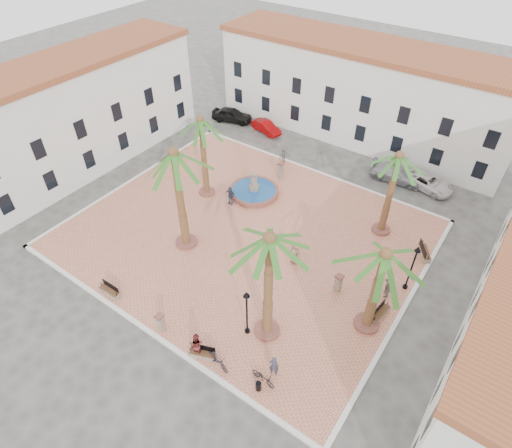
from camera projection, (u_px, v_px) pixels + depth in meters
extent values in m
plane|color=#56544F|center=(246.00, 234.00, 34.12)|extent=(120.00, 120.00, 0.00)
cube|color=#DA8061|center=(246.00, 234.00, 34.07)|extent=(26.00, 22.00, 0.15)
cube|color=silver|center=(314.00, 171.00, 40.85)|extent=(26.30, 0.30, 0.16)
cube|color=silver|center=(144.00, 328.00, 27.28)|extent=(26.30, 0.30, 0.16)
cube|color=silver|center=(403.00, 310.00, 28.39)|extent=(0.30, 22.30, 0.16)
cube|color=silver|center=(133.00, 179.00, 39.75)|extent=(0.30, 22.30, 0.16)
cube|color=white|center=(361.00, 94.00, 43.51)|extent=(30.00, 7.00, 9.00)
cube|color=#994D2C|center=(369.00, 46.00, 40.40)|extent=(30.40, 7.40, 0.50)
cube|color=black|center=(239.00, 96.00, 48.60)|extent=(1.00, 0.12, 1.60)
cube|color=black|center=(266.00, 104.00, 46.96)|extent=(1.00, 0.12, 1.60)
cube|color=black|center=(295.00, 113.00, 45.33)|extent=(1.00, 0.12, 1.60)
cube|color=black|center=(326.00, 123.00, 43.69)|extent=(1.00, 0.12, 1.60)
cube|color=black|center=(360.00, 133.00, 42.05)|extent=(1.00, 0.12, 1.60)
cube|color=black|center=(397.00, 144.00, 40.41)|extent=(1.00, 0.12, 1.60)
cube|color=black|center=(436.00, 157.00, 38.77)|extent=(1.00, 0.12, 1.60)
cube|color=black|center=(479.00, 170.00, 37.13)|extent=(1.00, 0.12, 1.60)
cube|color=black|center=(238.00, 69.00, 46.64)|extent=(1.00, 0.12, 1.60)
cube|color=black|center=(266.00, 77.00, 45.00)|extent=(1.00, 0.12, 1.60)
cube|color=black|center=(297.00, 86.00, 43.36)|extent=(1.00, 0.12, 1.60)
cube|color=black|center=(330.00, 95.00, 41.72)|extent=(1.00, 0.12, 1.60)
cube|color=black|center=(365.00, 105.00, 40.08)|extent=(1.00, 0.12, 1.60)
cube|color=black|center=(404.00, 115.00, 38.45)|extent=(1.00, 0.12, 1.60)
cube|color=black|center=(446.00, 127.00, 36.81)|extent=(1.00, 0.12, 1.60)
cube|color=black|center=(492.00, 140.00, 35.17)|extent=(1.00, 0.12, 1.60)
cube|color=black|center=(438.00, 390.00, 21.89)|extent=(0.12, 1.00, 1.60)
cube|color=black|center=(459.00, 339.00, 24.18)|extent=(0.12, 1.00, 1.60)
cube|color=black|center=(476.00, 297.00, 26.48)|extent=(0.12, 1.00, 1.60)
cube|color=black|center=(490.00, 262.00, 28.77)|extent=(0.12, 1.00, 1.60)
cube|color=black|center=(502.00, 232.00, 31.06)|extent=(0.12, 1.00, 1.60)
cube|color=black|center=(430.00, 423.00, 17.64)|extent=(0.12, 1.00, 1.60)
cube|color=black|center=(456.00, 358.00, 19.93)|extent=(0.12, 1.00, 1.60)
cube|color=black|center=(477.00, 306.00, 22.22)|extent=(0.12, 1.00, 1.60)
cube|color=black|center=(493.00, 264.00, 24.51)|extent=(0.12, 1.00, 1.60)
cube|color=black|center=(507.00, 229.00, 26.80)|extent=(0.12, 1.00, 1.60)
cube|color=white|center=(79.00, 116.00, 39.31)|extent=(6.00, 24.00, 9.50)
cube|color=#994D2C|center=(63.00, 61.00, 36.04)|extent=(6.40, 24.40, 0.50)
cube|color=black|center=(6.00, 204.00, 33.51)|extent=(0.12, 1.00, 1.60)
cube|color=black|center=(50.00, 180.00, 35.98)|extent=(0.12, 1.00, 1.60)
cube|color=black|center=(89.00, 159.00, 38.44)|extent=(0.12, 1.00, 1.60)
cube|color=black|center=(123.00, 141.00, 40.91)|extent=(0.12, 1.00, 1.60)
cube|color=black|center=(154.00, 125.00, 43.38)|extent=(0.12, 1.00, 1.60)
cube|color=black|center=(181.00, 110.00, 45.85)|extent=(0.12, 1.00, 1.60)
cube|color=black|center=(38.00, 149.00, 34.01)|extent=(0.12, 1.00, 1.60)
cube|color=black|center=(80.00, 129.00, 36.48)|extent=(0.12, 1.00, 1.60)
cube|color=black|center=(117.00, 112.00, 38.95)|extent=(0.12, 1.00, 1.60)
cube|color=black|center=(149.00, 97.00, 41.41)|extent=(0.12, 1.00, 1.60)
cube|color=black|center=(177.00, 83.00, 43.88)|extent=(0.12, 1.00, 1.60)
cylinder|color=#914F42|center=(254.00, 191.00, 37.87)|extent=(4.35, 4.35, 0.41)
cylinder|color=#194C8C|center=(254.00, 190.00, 37.75)|extent=(3.83, 3.83, 0.06)
cylinder|color=gray|center=(254.00, 190.00, 37.73)|extent=(0.93, 0.93, 0.83)
cylinder|color=gray|center=(254.00, 182.00, 37.19)|extent=(0.62, 0.62, 1.24)
sphere|color=gray|center=(254.00, 174.00, 36.68)|extent=(0.46, 0.46, 0.46)
cylinder|color=#914F42|center=(207.00, 192.00, 38.01)|extent=(1.41, 1.41, 0.21)
cylinder|color=brown|center=(204.00, 157.00, 35.66)|extent=(0.46, 0.46, 6.95)
sphere|color=brown|center=(200.00, 119.00, 33.39)|extent=(0.62, 0.62, 0.62)
cylinder|color=#914F42|center=(186.00, 242.00, 33.06)|extent=(1.67, 1.67, 0.25)
cylinder|color=brown|center=(180.00, 200.00, 30.39)|extent=(0.54, 0.54, 7.91)
sphere|color=brown|center=(173.00, 152.00, 27.79)|extent=(0.73, 0.73, 0.73)
cylinder|color=#914F42|center=(267.00, 330.00, 26.94)|extent=(1.62, 1.62, 0.24)
cylinder|color=brown|center=(268.00, 288.00, 24.31)|extent=(0.53, 0.53, 7.80)
sphere|color=brown|center=(270.00, 238.00, 21.76)|extent=(0.71, 0.71, 0.71)
cylinder|color=#914F42|center=(366.00, 323.00, 27.32)|extent=(1.64, 1.64, 0.25)
cylinder|color=brown|center=(376.00, 291.00, 25.23)|extent=(0.53, 0.53, 6.16)
sphere|color=brown|center=(386.00, 254.00, 23.21)|extent=(0.72, 0.72, 0.72)
cylinder|color=#914F42|center=(381.00, 229.00, 34.20)|extent=(1.47, 1.47, 0.22)
cylinder|color=brown|center=(390.00, 194.00, 31.91)|extent=(0.48, 0.48, 6.77)
sphere|color=brown|center=(400.00, 155.00, 29.69)|extent=(0.64, 0.64, 0.64)
cube|color=gray|center=(110.00, 292.00, 29.19)|extent=(1.65, 0.51, 0.37)
cube|color=#56351E|center=(109.00, 290.00, 29.05)|extent=(1.55, 0.47, 0.05)
cube|color=black|center=(111.00, 286.00, 29.02)|extent=(1.55, 0.06, 0.46)
cylinder|color=black|center=(101.00, 284.00, 29.32)|extent=(0.05, 0.05, 0.27)
cylinder|color=black|center=(116.00, 294.00, 28.65)|extent=(0.05, 0.05, 0.27)
cube|color=gray|center=(203.00, 355.00, 25.55)|extent=(1.68, 1.05, 0.36)
cube|color=#56351E|center=(202.00, 353.00, 25.41)|extent=(1.58, 0.97, 0.05)
cube|color=black|center=(203.00, 348.00, 25.40)|extent=(1.43, 0.60, 0.45)
cylinder|color=black|center=(190.00, 349.00, 25.48)|extent=(0.05, 0.05, 0.27)
cylinder|color=black|center=(214.00, 354.00, 25.20)|extent=(0.05, 0.05, 0.27)
cube|color=gray|center=(380.00, 314.00, 27.77)|extent=(0.74, 1.77, 0.38)
cube|color=#56351E|center=(381.00, 312.00, 27.62)|extent=(0.68, 1.67, 0.06)
cube|color=black|center=(379.00, 308.00, 27.56)|extent=(0.26, 1.62, 0.48)
cylinder|color=black|center=(374.00, 319.00, 27.10)|extent=(0.05, 0.05, 0.29)
cylinder|color=black|center=(387.00, 304.00, 28.00)|extent=(0.05, 0.05, 0.29)
cube|color=gray|center=(424.00, 253.00, 32.00)|extent=(1.43, 1.83, 0.40)
cube|color=#56351E|center=(425.00, 251.00, 31.85)|extent=(1.33, 1.72, 0.06)
cube|color=black|center=(423.00, 248.00, 31.69)|extent=(0.95, 1.48, 0.50)
cylinder|color=black|center=(428.00, 258.00, 31.13)|extent=(0.05, 0.05, 0.30)
cylinder|color=black|center=(423.00, 242.00, 32.42)|extent=(0.05, 0.05, 0.30)
cylinder|color=black|center=(247.00, 331.00, 26.95)|extent=(0.34, 0.34, 0.15)
cylinder|color=black|center=(247.00, 314.00, 25.83)|extent=(0.11, 0.11, 3.41)
cone|color=black|center=(246.00, 294.00, 24.62)|extent=(0.42, 0.42, 0.38)
sphere|color=beige|center=(246.00, 296.00, 24.71)|extent=(0.23, 0.23, 0.23)
cylinder|color=black|center=(405.00, 287.00, 29.70)|extent=(0.35, 0.35, 0.15)
cylinder|color=black|center=(411.00, 269.00, 28.55)|extent=(0.12, 0.12, 3.49)
cone|color=black|center=(418.00, 249.00, 27.31)|extent=(0.43, 0.43, 0.39)
sphere|color=beige|center=(418.00, 251.00, 27.40)|extent=(0.23, 0.23, 0.23)
cube|color=gray|center=(161.00, 323.00, 26.73)|extent=(0.39, 0.39, 1.27)
cube|color=#914F42|center=(159.00, 316.00, 26.28)|extent=(0.49, 0.49, 0.10)
cube|color=gray|center=(281.00, 171.00, 39.46)|extent=(0.50, 0.50, 1.43)
cube|color=#914F42|center=(281.00, 163.00, 38.96)|extent=(0.63, 0.63, 0.11)
cube|color=gray|center=(338.00, 284.00, 29.15)|extent=(0.48, 0.48, 1.32)
cube|color=#914F42|center=(340.00, 277.00, 28.69)|extent=(0.60, 0.60, 0.10)
cylinder|color=black|center=(258.00, 386.00, 23.88)|extent=(0.33, 0.33, 0.64)
imported|color=#333549|center=(274.00, 366.00, 24.31)|extent=(0.67, 0.55, 1.59)
imported|color=black|center=(263.00, 378.00, 24.18)|extent=(1.63, 0.69, 0.83)
imported|color=maroon|center=(196.00, 344.00, 25.25)|extent=(1.08, 0.97, 1.82)
imported|color=black|center=(218.00, 361.00, 24.85)|extent=(1.81, 0.83, 1.05)
imported|color=#9B755F|center=(295.00, 253.00, 31.04)|extent=(0.89, 0.59, 1.80)
imported|color=#3A4B61|center=(230.00, 195.00, 36.34)|extent=(1.04, 0.47, 1.75)
imported|color=#434347|center=(284.00, 155.00, 41.17)|extent=(1.04, 1.34, 1.82)
imported|color=#746258|center=(388.00, 287.00, 28.76)|extent=(0.92, 1.50, 1.54)
imported|color=black|center=(232.00, 115.00, 48.11)|extent=(4.85, 3.03, 1.54)
imported|color=#8E0305|center=(266.00, 127.00, 46.28)|extent=(3.91, 2.19, 1.22)
imported|color=#A1A2AA|center=(397.00, 174.00, 39.34)|extent=(5.05, 2.41, 1.42)
imported|color=silver|center=(428.00, 182.00, 38.44)|extent=(4.93, 3.08, 1.27)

